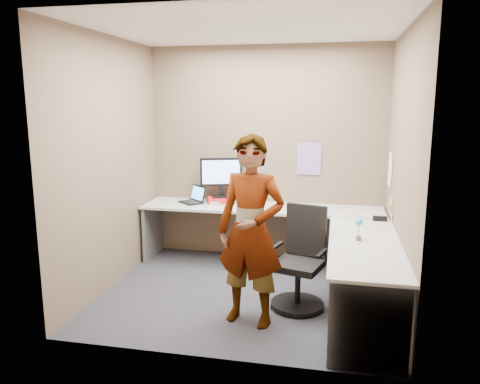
% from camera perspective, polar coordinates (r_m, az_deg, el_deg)
% --- Properties ---
extents(ground, '(3.00, 3.00, 0.00)m').
position_cam_1_polar(ground, '(5.09, 0.73, -12.27)').
color(ground, '#25262A').
rests_on(ground, ground).
extents(wall_back, '(3.00, 0.00, 3.00)m').
position_cam_1_polar(wall_back, '(5.99, 3.16, 4.66)').
color(wall_back, brown).
rests_on(wall_back, ground).
extents(wall_right, '(0.00, 2.70, 2.70)m').
position_cam_1_polar(wall_right, '(4.68, 19.13, 2.25)').
color(wall_right, brown).
rests_on(wall_right, ground).
extents(wall_left, '(0.00, 2.70, 2.70)m').
position_cam_1_polar(wall_left, '(5.22, -15.65, 3.31)').
color(wall_left, brown).
rests_on(wall_left, ground).
extents(ceiling, '(3.00, 3.00, 0.00)m').
position_cam_1_polar(ceiling, '(4.72, 0.81, 19.38)').
color(ceiling, white).
rests_on(ceiling, wall_back).
extents(desk, '(2.98, 2.58, 0.73)m').
position_cam_1_polar(desk, '(5.20, 6.32, -4.96)').
color(desk, '#BABABA').
rests_on(desk, ground).
extents(paper_ream, '(0.39, 0.33, 0.07)m').
position_cam_1_polar(paper_ream, '(6.02, -2.35, -0.96)').
color(paper_ream, red).
rests_on(paper_ream, desk).
extents(monitor, '(0.52, 0.23, 0.51)m').
position_cam_1_polar(monitor, '(5.98, -2.33, 2.19)').
color(monitor, black).
rests_on(monitor, paper_ream).
extents(laptop, '(0.39, 0.38, 0.21)m').
position_cam_1_polar(laptop, '(6.03, -5.63, -0.78)').
color(laptop, black).
rests_on(laptop, desk).
extents(trackball_mouse, '(0.12, 0.08, 0.07)m').
position_cam_1_polar(trackball_mouse, '(5.90, -3.04, -1.30)').
color(trackball_mouse, '#B7B7BC').
rests_on(trackball_mouse, desk).
extents(origami, '(0.10, 0.10, 0.06)m').
position_cam_1_polar(origami, '(5.69, -1.68, -1.69)').
color(origami, white).
rests_on(origami, desk).
extents(stapler, '(0.15, 0.04, 0.05)m').
position_cam_1_polar(stapler, '(5.31, 16.69, -3.12)').
color(stapler, black).
rests_on(stapler, desk).
extents(flower, '(0.07, 0.07, 0.22)m').
position_cam_1_polar(flower, '(4.50, 14.31, -3.99)').
color(flower, brown).
rests_on(flower, desk).
extents(calendar_purple, '(0.30, 0.01, 0.40)m').
position_cam_1_polar(calendar_purple, '(5.93, 8.41, 4.01)').
color(calendar_purple, '#846BB7').
rests_on(calendar_purple, wall_back).
extents(calendar_white, '(0.01, 0.28, 0.38)m').
position_cam_1_polar(calendar_white, '(5.57, 17.84, 2.63)').
color(calendar_white, white).
rests_on(calendar_white, wall_right).
extents(sticky_note_a, '(0.01, 0.07, 0.07)m').
position_cam_1_polar(sticky_note_a, '(5.28, 18.03, -1.14)').
color(sticky_note_a, '#F2E059').
rests_on(sticky_note_a, wall_right).
extents(sticky_note_b, '(0.01, 0.07, 0.07)m').
position_cam_1_polar(sticky_note_b, '(5.36, 17.89, -2.39)').
color(sticky_note_b, pink).
rests_on(sticky_note_b, wall_right).
extents(sticky_note_c, '(0.01, 0.07, 0.07)m').
position_cam_1_polar(sticky_note_c, '(5.25, 18.01, -2.90)').
color(sticky_note_c, pink).
rests_on(sticky_note_c, wall_right).
extents(sticky_note_d, '(0.01, 0.07, 0.07)m').
position_cam_1_polar(sticky_note_d, '(5.43, 17.84, -1.12)').
color(sticky_note_d, '#F2E059').
rests_on(sticky_note_d, wall_right).
extents(office_chair, '(0.56, 0.54, 0.99)m').
position_cam_1_polar(office_chair, '(4.71, 7.35, -9.04)').
color(office_chair, black).
rests_on(office_chair, ground).
extents(person, '(0.71, 0.54, 1.74)m').
position_cam_1_polar(person, '(4.20, 1.32, -4.80)').
color(person, '#999399').
rests_on(person, ground).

